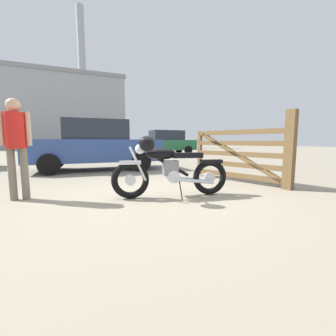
{
  "coord_description": "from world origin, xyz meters",
  "views": [
    {
      "loc": [
        -1.52,
        -3.77,
        0.98
      ],
      "look_at": [
        0.31,
        0.24,
        0.45
      ],
      "focal_mm": 24.16,
      "sensor_mm": 36.0,
      "label": 1
    }
  ],
  "objects": [
    {
      "name": "ground_plane",
      "position": [
        0.0,
        0.0,
        0.0
      ],
      "size": [
        80.0,
        80.0,
        0.0
      ],
      "primitive_type": "plane",
      "color": "gray"
    },
    {
      "name": "vintage_motorcycle",
      "position": [
        0.12,
        -0.23,
        0.49
      ],
      "size": [
        2.06,
        0.72,
        1.07
      ],
      "rotation": [
        0.0,
        0.0,
        2.93
      ],
      "color": "black",
      "rests_on": "ground_plane"
    },
    {
      "name": "timber_gate",
      "position": [
        2.34,
        0.22,
        0.7
      ],
      "size": [
        0.81,
        2.48,
        1.6
      ],
      "rotation": [
        0.0,
        0.0,
        1.84
      ],
      "color": "brown",
      "rests_on": "ground_plane"
    },
    {
      "name": "bystander",
      "position": [
        -2.24,
        0.63,
        1.02
      ],
      "size": [
        0.46,
        0.3,
        1.66
      ],
      "rotation": [
        0.0,
        0.0,
        1.49
      ],
      "color": "#706656",
      "rests_on": "ground_plane"
    },
    {
      "name": "red_hatchback_near",
      "position": [
        -0.54,
        4.25,
        0.84
      ],
      "size": [
        4.31,
        2.14,
        1.67
      ],
      "rotation": [
        0.0,
        0.0,
        -0.07
      ],
      "color": "black",
      "rests_on": "ground_plane"
    },
    {
      "name": "dark_sedan_left",
      "position": [
        5.78,
        12.08,
        0.92
      ],
      "size": [
        3.93,
        1.89,
        1.78
      ],
      "rotation": [
        0.0,
        0.0,
        -0.02
      ],
      "color": "black",
      "rests_on": "ground_plane"
    },
    {
      "name": "industrial_building",
      "position": [
        -3.74,
        34.13,
        5.19
      ],
      "size": [
        21.61,
        11.08,
        20.79
      ],
      "rotation": [
        0.0,
        0.0,
        -0.02
      ],
      "color": "#9EA0A8",
      "rests_on": "ground_plane"
    }
  ]
}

